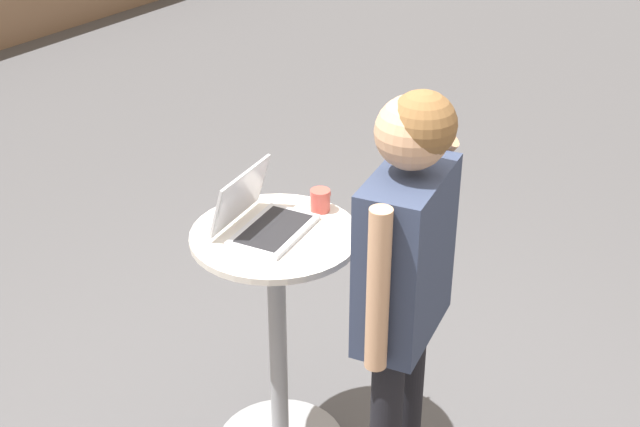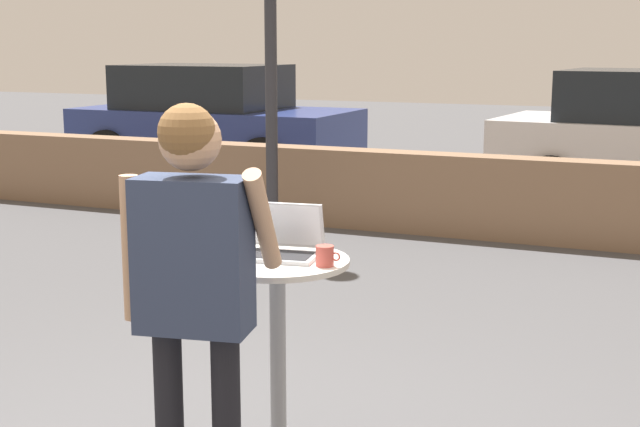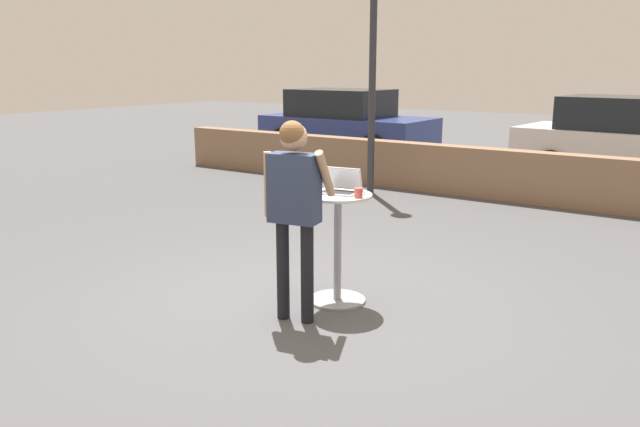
# 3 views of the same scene
# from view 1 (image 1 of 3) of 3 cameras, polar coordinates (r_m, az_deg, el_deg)

# --- Properties ---
(cafe_table) EXTENTS (0.62, 0.62, 1.03)m
(cafe_table) POSITION_cam_1_polar(r_m,az_deg,el_deg) (3.48, -2.72, -7.72)
(cafe_table) COLOR gray
(cafe_table) RESTS_ON ground_plane
(laptop) EXTENTS (0.37, 0.32, 0.22)m
(laptop) POSITION_cam_1_polar(r_m,az_deg,el_deg) (3.23, -3.78, -0.25)
(laptop) COLOR #B7BABF
(laptop) RESTS_ON cafe_table
(coffee_mug) EXTENTS (0.11, 0.08, 0.09)m
(coffee_mug) POSITION_cam_1_polar(r_m,az_deg,el_deg) (3.36, 0.02, 0.86)
(coffee_mug) COLOR #C14C42
(coffee_mug) RESTS_ON cafe_table
(standing_person) EXTENTS (0.56, 0.43, 1.73)m
(standing_person) POSITION_cam_1_polar(r_m,az_deg,el_deg) (2.87, 5.45, -3.74)
(standing_person) COLOR black
(standing_person) RESTS_ON ground_plane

